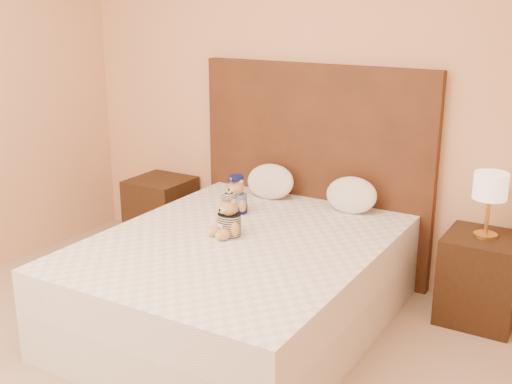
# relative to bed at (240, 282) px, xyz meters

# --- Properties ---
(room_walls) EXTENTS (4.04, 4.52, 2.72)m
(room_walls) POSITION_rel_bed_xyz_m (0.00, -0.74, 1.53)
(room_walls) COLOR #E1A87A
(room_walls) RESTS_ON ground
(bed) EXTENTS (1.60, 2.00, 0.55)m
(bed) POSITION_rel_bed_xyz_m (0.00, 0.00, 0.00)
(bed) COLOR white
(bed) RESTS_ON ground
(headboard) EXTENTS (1.75, 0.08, 1.50)m
(headboard) POSITION_rel_bed_xyz_m (0.00, 1.01, 0.47)
(headboard) COLOR #512B18
(headboard) RESTS_ON ground
(nightstand_left) EXTENTS (0.45, 0.45, 0.55)m
(nightstand_left) POSITION_rel_bed_xyz_m (-1.25, 0.80, -0.00)
(nightstand_left) COLOR #321C10
(nightstand_left) RESTS_ON ground
(nightstand_right) EXTENTS (0.45, 0.45, 0.55)m
(nightstand_right) POSITION_rel_bed_xyz_m (1.25, 0.80, -0.00)
(nightstand_right) COLOR #321C10
(nightstand_right) RESTS_ON ground
(lamp) EXTENTS (0.20, 0.20, 0.40)m
(lamp) POSITION_rel_bed_xyz_m (1.25, 0.80, 0.57)
(lamp) COLOR gold
(lamp) RESTS_ON nightstand_right
(teddy_police) EXTENTS (0.27, 0.27, 0.25)m
(teddy_police) POSITION_rel_bed_xyz_m (-0.29, 0.43, 0.40)
(teddy_police) COLOR #B67D47
(teddy_police) RESTS_ON bed
(teddy_prisoner) EXTENTS (0.29, 0.28, 0.25)m
(teddy_prisoner) POSITION_rel_bed_xyz_m (-0.09, 0.03, 0.40)
(teddy_prisoner) COLOR #B67D47
(teddy_prisoner) RESTS_ON bed
(pillow_left) EXTENTS (0.37, 0.24, 0.26)m
(pillow_left) POSITION_rel_bed_xyz_m (-0.26, 0.83, 0.41)
(pillow_left) COLOR white
(pillow_left) RESTS_ON bed
(pillow_right) EXTENTS (0.36, 0.23, 0.25)m
(pillow_right) POSITION_rel_bed_xyz_m (0.37, 0.83, 0.40)
(pillow_right) COLOR white
(pillow_right) RESTS_ON bed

